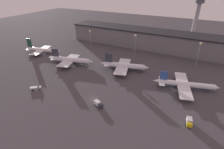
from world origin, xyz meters
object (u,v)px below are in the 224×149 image
(airplane_0, at_px, (42,50))
(service_vehicle_0, at_px, (36,88))
(airplane_2, at_px, (124,66))
(control_tower, at_px, (196,18))
(airplane_1, at_px, (70,60))
(service_vehicle_2, at_px, (98,104))
(airplane_3, at_px, (185,84))
(service_vehicle_1, at_px, (189,122))

(airplane_0, bearing_deg, service_vehicle_0, -61.42)
(airplane_2, relative_size, control_tower, 0.78)
(airplane_1, bearing_deg, service_vehicle_2, -51.45)
(service_vehicle_0, bearing_deg, control_tower, 22.36)
(airplane_3, bearing_deg, service_vehicle_2, -149.30)
(airplane_2, xyz_separation_m, service_vehicle_0, (-40.50, -53.10, -2.48))
(service_vehicle_0, relative_size, service_vehicle_1, 1.15)
(service_vehicle_1, xyz_separation_m, service_vehicle_2, (-48.30, -8.44, -0.13))
(airplane_2, height_order, service_vehicle_1, airplane_2)
(airplane_2, height_order, service_vehicle_2, airplane_2)
(airplane_2, relative_size, service_vehicle_0, 5.72)
(service_vehicle_2, relative_size, control_tower, 0.13)
(airplane_3, bearing_deg, control_tower, 78.83)
(airplane_0, xyz_separation_m, service_vehicle_2, (93.55, -46.13, -1.48))
(airplane_0, bearing_deg, airplane_3, -16.36)
(service_vehicle_0, xyz_separation_m, service_vehicle_2, (45.82, 4.33, 0.37))
(airplane_0, height_order, service_vehicle_1, airplane_0)
(airplane_1, bearing_deg, airplane_0, 154.27)
(airplane_1, distance_m, airplane_2, 46.99)
(airplane_1, xyz_separation_m, airplane_2, (45.73, 10.82, -0.07))
(airplane_1, xyz_separation_m, control_tower, (86.44, 103.83, 25.27))
(airplane_0, distance_m, airplane_3, 135.33)
(airplane_1, relative_size, service_vehicle_2, 6.27)
(airplane_0, height_order, service_vehicle_2, airplane_0)
(airplane_2, xyz_separation_m, control_tower, (40.71, 93.01, 25.34))
(airplane_0, xyz_separation_m, airplane_3, (135.28, -3.63, 0.01))
(airplane_3, distance_m, service_vehicle_1, 34.71)
(service_vehicle_1, bearing_deg, airplane_1, -116.76)
(airplane_3, distance_m, service_vehicle_2, 59.58)
(airplane_0, xyz_separation_m, service_vehicle_0, (47.73, -50.47, -1.85))
(service_vehicle_1, relative_size, control_tower, 0.12)
(airplane_1, bearing_deg, service_vehicle_0, -97.77)
(airplane_0, bearing_deg, control_tower, 21.74)
(airplane_0, bearing_deg, service_vehicle_2, -41.07)
(service_vehicle_0, distance_m, service_vehicle_1, 94.99)
(airplane_0, xyz_separation_m, airplane_2, (88.24, 2.63, 0.63))
(airplane_3, height_order, service_vehicle_1, airplane_3)
(airplane_1, height_order, service_vehicle_1, airplane_1)
(service_vehicle_2, height_order, control_tower, control_tower)
(airplane_2, height_order, service_vehicle_0, airplane_2)
(service_vehicle_0, bearing_deg, airplane_2, 14.09)
(service_vehicle_1, bearing_deg, airplane_3, -179.30)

